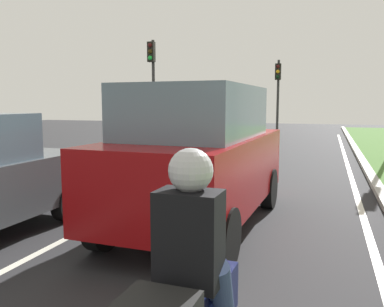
# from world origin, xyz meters

# --- Properties ---
(ground_plane) EXTENTS (60.00, 60.00, 0.00)m
(ground_plane) POSITION_xyz_m (0.00, 14.00, 0.00)
(ground_plane) COLOR #262628
(lane_line_center) EXTENTS (0.12, 32.00, 0.01)m
(lane_line_center) POSITION_xyz_m (-0.70, 14.00, 0.00)
(lane_line_center) COLOR silver
(lane_line_center) RESTS_ON ground
(lane_line_right_edge) EXTENTS (0.12, 32.00, 0.01)m
(lane_line_right_edge) POSITION_xyz_m (3.60, 14.00, 0.00)
(lane_line_right_edge) COLOR silver
(lane_line_right_edge) RESTS_ON ground
(curb_right) EXTENTS (0.24, 48.00, 0.12)m
(curb_right) POSITION_xyz_m (4.10, 14.00, 0.06)
(curb_right) COLOR #9E9B93
(curb_right) RESTS_ON ground
(car_suv_ahead) EXTENTS (2.09, 4.56, 2.28)m
(car_suv_ahead) POSITION_xyz_m (0.98, 8.60, 1.17)
(car_suv_ahead) COLOR maroon
(car_suv_ahead) RESTS_ON ground
(rider_person) EXTENTS (0.51, 0.41, 1.16)m
(rider_person) POSITION_xyz_m (2.15, 4.77, 1.19)
(rider_person) COLOR black
(rider_person) RESTS_ON ground
(traffic_light_overhead_left) EXTENTS (0.32, 0.50, 4.90)m
(traffic_light_overhead_left) POSITION_xyz_m (-4.83, 19.74, 3.38)
(traffic_light_overhead_left) COLOR #2D2D2D
(traffic_light_overhead_left) RESTS_ON ground
(traffic_light_far_median) EXTENTS (0.32, 0.50, 4.45)m
(traffic_light_far_median) POSITION_xyz_m (0.17, 25.84, 3.03)
(traffic_light_far_median) COLOR #2D2D2D
(traffic_light_far_median) RESTS_ON ground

